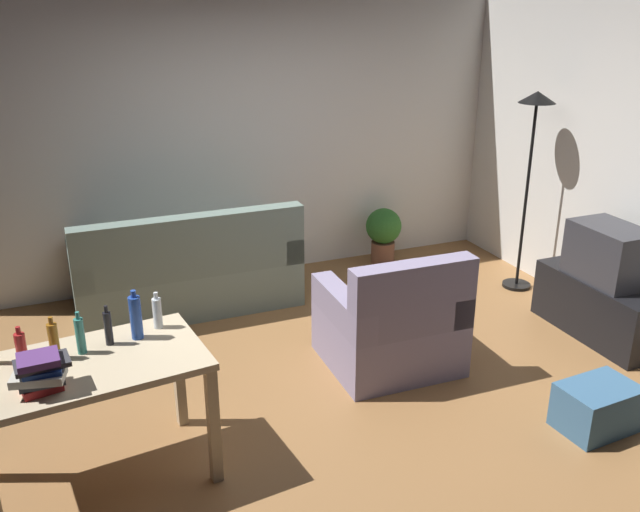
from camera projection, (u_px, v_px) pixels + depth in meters
The scene contains 18 objects.
ground_plane at pixel (333, 379), 4.90m from camera, with size 5.20×4.40×0.02m, color olive.
wall_rear at pixel (241, 136), 6.31m from camera, with size 5.20×0.10×2.70m, color silver.
wall_right at pixel (640, 162), 5.33m from camera, with size 0.10×4.40×2.70m, color silver.
couch at pixel (188, 274), 5.91m from camera, with size 1.90×0.84×0.92m.
tv_stand at pixel (600, 307), 5.45m from camera, with size 0.44×1.10×0.48m.
tv at pixel (610, 253), 5.28m from camera, with size 0.41×0.60×0.44m.
torchiere_lamp at pixel (533, 138), 5.92m from camera, with size 0.32×0.32×1.81m.
desk at pixel (91, 380), 3.65m from camera, with size 1.27×0.83×0.76m.
potted_plant at pixel (383, 232), 6.90m from camera, with size 0.36×0.36×0.57m.
armchair at pixel (392, 326), 4.96m from camera, with size 0.92×0.86×0.92m.
storage_box at pixel (597, 407), 4.29m from camera, with size 0.48×0.34×0.30m, color #386084.
bottle_red at pixel (21, 349), 3.53m from camera, with size 0.06×0.06×0.23m.
bottle_amber at pixel (54, 341), 3.60m from camera, with size 0.05×0.05×0.25m.
bottle_tall at pixel (80, 335), 3.66m from camera, with size 0.05×0.05×0.25m.
bottle_dark at pixel (108, 328), 3.76m from camera, with size 0.04×0.04×0.23m.
bottle_blue at pixel (136, 317), 3.82m from camera, with size 0.07×0.07×0.29m.
bottle_clear at pixel (157, 312), 3.95m from camera, with size 0.05×0.05×0.22m.
book_stack at pixel (40, 373), 3.31m from camera, with size 0.30×0.22×0.20m.
Camera 1 is at (-1.70, -3.90, 2.58)m, focal length 38.26 mm.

